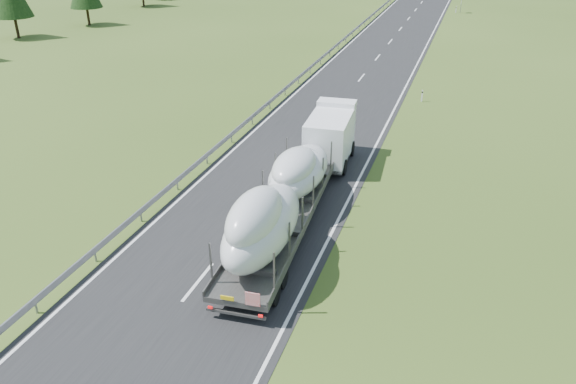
% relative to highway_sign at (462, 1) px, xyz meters
% --- Properties ---
extents(ground, '(400.00, 400.00, 0.00)m').
position_rel_highway_sign_xyz_m(ground, '(-7.20, -80.00, -1.81)').
color(ground, '#374D19').
rests_on(ground, ground).
extents(highway_sign, '(0.08, 0.90, 2.60)m').
position_rel_highway_sign_xyz_m(highway_sign, '(0.00, 0.00, 0.00)').
color(highway_sign, slate).
rests_on(highway_sign, ground).
extents(boat_truck, '(3.60, 19.50, 4.34)m').
position_rel_highway_sign_xyz_m(boat_truck, '(-4.95, -73.21, 0.38)').
color(boat_truck, white).
rests_on(boat_truck, ground).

